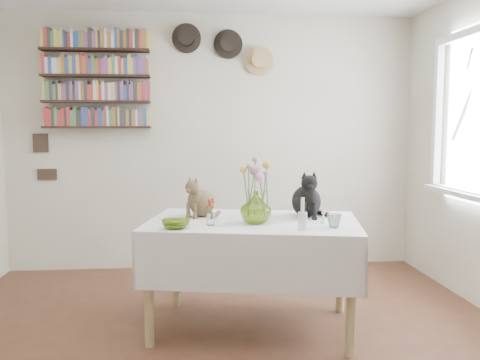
{
  "coord_description": "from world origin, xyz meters",
  "views": [
    {
      "loc": [
        -0.21,
        -2.79,
        1.38
      ],
      "look_at": [
        0.1,
        0.51,
        1.05
      ],
      "focal_mm": 38.0,
      "sensor_mm": 36.0,
      "label": 1
    }
  ],
  "objects": [
    {
      "name": "flower_vase",
      "position": [
        0.21,
        0.51,
        0.87
      ],
      "size": [
        0.26,
        0.26,
        0.22
      ],
      "primitive_type": "imported",
      "rotation": [
        0.0,
        0.0,
        -0.29
      ],
      "color": "#ABCA45",
      "rests_on": "dining_table"
    },
    {
      "name": "wall_art_plaques",
      "position": [
        -1.63,
        2.23,
        1.12
      ],
      "size": [
        0.21,
        0.02,
        0.44
      ],
      "color": "#38281E",
      "rests_on": "room"
    },
    {
      "name": "candlestick",
      "position": [
        0.47,
        0.25,
        0.83
      ],
      "size": [
        0.06,
        0.06,
        0.2
      ],
      "color": "white",
      "rests_on": "dining_table"
    },
    {
      "name": "green_bowl",
      "position": [
        -0.31,
        0.38,
        0.79
      ],
      "size": [
        0.21,
        0.21,
        0.06
      ],
      "primitive_type": "imported",
      "rotation": [
        0.0,
        0.0,
        -0.19
      ],
      "color": "#ABCA45",
      "rests_on": "dining_table"
    },
    {
      "name": "porcelain_figurine",
      "position": [
        0.65,
        0.46,
        0.8
      ],
      "size": [
        0.05,
        0.05,
        0.09
      ],
      "color": "white",
      "rests_on": "dining_table"
    },
    {
      "name": "bookshelf_unit",
      "position": [
        -1.1,
        2.16,
        1.84
      ],
      "size": [
        1.0,
        0.16,
        0.91
      ],
      "color": "black",
      "rests_on": "room"
    },
    {
      "name": "wall_hats",
      "position": [
        0.12,
        2.19,
        2.17
      ],
      "size": [
        0.98,
        0.09,
        0.48
      ],
      "color": "black",
      "rests_on": "room"
    },
    {
      "name": "black_cat",
      "position": [
        0.6,
        0.74,
        0.93
      ],
      "size": [
        0.25,
        0.3,
        0.34
      ],
      "primitive_type": null,
      "rotation": [
        0.0,
        0.0,
        -0.07
      ],
      "color": "black",
      "rests_on": "dining_table"
    },
    {
      "name": "berry_jar",
      "position": [
        -0.09,
        0.47,
        0.85
      ],
      "size": [
        0.05,
        0.05,
        0.2
      ],
      "color": "white",
      "rests_on": "dining_table"
    },
    {
      "name": "drinking_glass",
      "position": [
        0.69,
        0.32,
        0.8
      ],
      "size": [
        0.13,
        0.13,
        0.09
      ],
      "primitive_type": "imported",
      "rotation": [
        0.0,
        0.0,
        -0.57
      ],
      "color": "white",
      "rests_on": "dining_table"
    },
    {
      "name": "room",
      "position": [
        0.0,
        0.0,
        1.25
      ],
      "size": [
        4.08,
        4.58,
        2.58
      ],
      "color": "brown",
      "rests_on": "ground"
    },
    {
      "name": "tabby_cat",
      "position": [
        -0.14,
        0.83,
        0.91
      ],
      "size": [
        0.31,
        0.32,
        0.29
      ],
      "primitive_type": null,
      "rotation": [
        0.0,
        0.0,
        -0.71
      ],
      "color": "brown",
      "rests_on": "dining_table"
    },
    {
      "name": "flower_bouquet",
      "position": [
        0.21,
        0.52,
        1.1
      ],
      "size": [
        0.17,
        0.13,
        0.39
      ],
      "color": "#4C7233",
      "rests_on": "flower_vase"
    },
    {
      "name": "dining_table",
      "position": [
        0.2,
        0.61,
        0.57
      ],
      "size": [
        1.57,
        1.18,
        0.76
      ],
      "color": "white",
      "rests_on": "room"
    }
  ]
}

